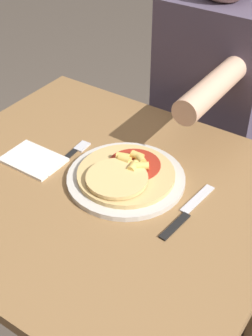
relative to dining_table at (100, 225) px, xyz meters
name	(u,v)px	position (x,y,z in m)	size (l,w,h in m)	color
dining_table	(100,225)	(0.00, 0.00, 0.00)	(0.92, 0.80, 0.77)	olive
plate	(126,178)	(0.05, 0.05, 0.15)	(0.30, 0.30, 0.01)	beige
pizza	(125,174)	(0.05, 0.05, 0.16)	(0.24, 0.24, 0.04)	tan
fork	(70,156)	(-0.13, 0.05, 0.14)	(0.03, 0.18, 0.00)	black
knife	(187,212)	(0.23, 0.04, 0.14)	(0.03, 0.22, 0.00)	black
napkin	(33,160)	(-0.20, -0.02, 0.14)	(0.16, 0.11, 0.01)	silver
person_diner	(210,106)	(0.02, 0.59, 0.09)	(0.35, 0.52, 1.23)	#2D2D38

